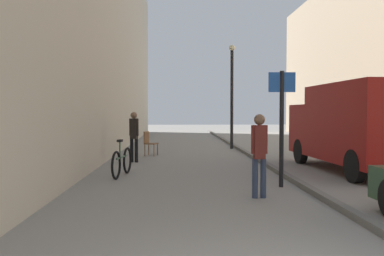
{
  "coord_description": "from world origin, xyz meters",
  "views": [
    {
      "loc": [
        -1.24,
        -2.86,
        1.68
      ],
      "look_at": [
        -0.77,
        9.19,
        1.22
      ],
      "focal_mm": 38.43,
      "sensor_mm": 36.0,
      "label": 1
    }
  ],
  "objects": [
    {
      "name": "bicycle_leaning",
      "position": [
        -2.65,
        7.87,
        0.38
      ],
      "size": [
        0.32,
        1.76,
        0.98
      ],
      "rotation": [
        0.0,
        0.0,
        -0.15
      ],
      "color": "black",
      "rests_on": "ground_plane"
    },
    {
      "name": "pedestrian_main_foreground",
      "position": [
        0.39,
        5.06,
        0.95
      ],
      "size": [
        0.33,
        0.21,
        1.64
      ],
      "rotation": [
        0.0,
        0.0,
        0.04
      ],
      "color": "#2D3851",
      "rests_on": "ground_plane"
    },
    {
      "name": "ground_plane",
      "position": [
        0.0,
        12.0,
        0.0
      ],
      "size": [
        80.0,
        80.0,
        0.0
      ],
      "primitive_type": "plane",
      "color": "gray"
    },
    {
      "name": "lamp_post",
      "position": [
        1.32,
        15.9,
        2.72
      ],
      "size": [
        0.28,
        0.28,
        4.76
      ],
      "color": "black",
      "rests_on": "ground_plane"
    },
    {
      "name": "kerb_strip",
      "position": [
        1.58,
        12.0,
        0.06
      ],
      "size": [
        0.16,
        40.0,
        0.12
      ],
      "primitive_type": "cube",
      "color": "#615F5B",
      "rests_on": "ground_plane"
    },
    {
      "name": "street_sign_post",
      "position": [
        1.13,
        6.23,
        1.55
      ],
      "size": [
        0.6,
        0.1,
        2.6
      ],
      "rotation": [
        0.0,
        0.0,
        3.12
      ],
      "color": "black",
      "rests_on": "ground_plane"
    },
    {
      "name": "cafe_chair_near_window",
      "position": [
        -2.27,
        12.97,
        0.55
      ],
      "size": [
        0.56,
        0.56,
        0.94
      ],
      "rotation": [
        0.0,
        0.0,
        4.38
      ],
      "color": "brown",
      "rests_on": "ground_plane"
    },
    {
      "name": "pedestrian_mid_block",
      "position": [
        -2.65,
        10.91,
        0.97
      ],
      "size": [
        0.32,
        0.25,
        1.69
      ],
      "rotation": [
        0.0,
        0.0,
        -0.34
      ],
      "color": "black",
      "rests_on": "ground_plane"
    },
    {
      "name": "building_facade_left",
      "position": [
        -5.05,
        12.0,
        5.33
      ],
      "size": [
        2.9,
        40.0,
        10.66
      ],
      "primitive_type": "cube",
      "color": "#BCB29E",
      "rests_on": "ground_plane"
    },
    {
      "name": "delivery_van",
      "position": [
        3.79,
        8.54,
        1.31
      ],
      "size": [
        2.15,
        5.41,
        2.46
      ],
      "rotation": [
        0.0,
        0.0,
        0.05
      ],
      "color": "maroon",
      "rests_on": "ground_plane"
    }
  ]
}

